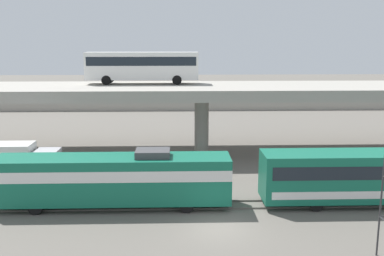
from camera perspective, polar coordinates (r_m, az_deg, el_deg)
The scene contains 15 objects.
ground_plane at distance 28.89m, azimuth 3.36°, elevation -12.74°, with size 260.00×260.00×0.00m, color #605B54.
rail_strip_near at distance 31.86m, azimuth 2.83°, elevation -10.28°, with size 110.00×0.12×0.12m, color #59544C.
rail_strip_far at distance 33.24m, azimuth 2.62°, elevation -9.35°, with size 110.00×0.12×0.12m, color #59544C.
train_locomotive at distance 32.22m, azimuth -11.54°, elevation -6.24°, with size 17.68×3.04×4.18m.
highway_overpass at distance 46.67m, azimuth 1.25°, elevation 4.64°, with size 96.00×10.51×7.09m.
transit_bus_on_overpass at distance 48.51m, azimuth -6.38°, elevation 8.07°, with size 12.00×2.68×3.40m.
service_truck_east at distance 41.24m, azimuth -21.57°, elevation -3.77°, with size 6.80×2.46×3.04m.
pier_parking_lot at distance 82.07m, azimuth -0.06°, elevation 3.48°, with size 74.96×13.74×1.52m, color #9E998E.
parked_car_0 at distance 86.49m, azimuth 19.69°, elevation 4.25°, with size 4.66×1.93×1.50m.
parked_car_1 at distance 88.15m, azimuth -17.95°, elevation 4.48°, with size 4.07×1.92×1.50m.
parked_car_2 at distance 81.67m, azimuth 5.84°, elevation 4.47°, with size 4.39×1.94×1.50m.
parked_car_3 at distance 82.35m, azimuth -5.07°, elevation 4.54°, with size 4.63×1.96×1.50m.
parked_car_4 at distance 85.13m, azimuth -12.82°, elevation 4.52°, with size 4.50×1.97×1.50m.
parked_car_5 at distance 81.32m, azimuth -1.11°, elevation 4.50°, with size 4.24×1.89×1.50m.
harbor_water at distance 104.99m, azimuth -0.45°, elevation 4.74°, with size 140.00×36.00×0.01m, color navy.
Camera 1 is at (-2.49, -26.31, 11.68)m, focal length 41.59 mm.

